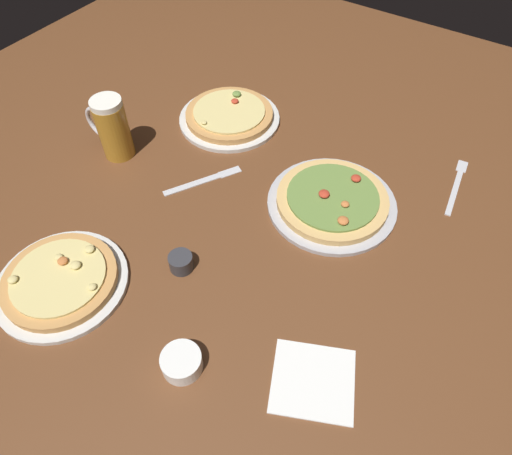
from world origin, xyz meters
name	(u,v)px	position (x,y,z in m)	size (l,w,h in m)	color
ground_plane	(256,237)	(0.00, 0.00, -0.01)	(2.40, 2.40, 0.03)	brown
pizza_plate_near	(61,281)	(-0.27, -0.35, 0.02)	(0.28, 0.28, 0.05)	silver
pizza_plate_far	(229,116)	(-0.30, 0.32, 0.02)	(0.30, 0.30, 0.05)	silver
pizza_plate_side	(332,201)	(0.11, 0.18, 0.02)	(0.32, 0.32, 0.05)	#B2B2B7
beer_mug_dark	(112,128)	(-0.47, 0.03, 0.08)	(0.14, 0.08, 0.17)	#B27A23
ramekin_sauce	(182,362)	(0.06, -0.35, 0.02)	(0.08, 0.08, 0.04)	white
ramekin_butter	(181,262)	(-0.08, -0.17, 0.02)	(0.05, 0.05, 0.04)	#333338
napkin_folded	(313,380)	(0.29, -0.24, 0.00)	(0.15, 0.14, 0.01)	white
fork_left	(457,185)	(0.35, 0.42, 0.00)	(0.05, 0.22, 0.01)	silver
knife_right	(203,180)	(-0.21, 0.07, 0.00)	(0.13, 0.20, 0.01)	silver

